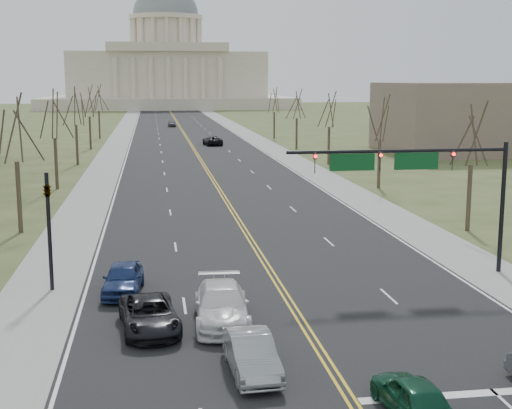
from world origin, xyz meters
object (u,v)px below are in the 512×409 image
object	(u,v)px
car_sb_outer_lead	(149,315)
car_far_sb	(172,124)
car_sb_inner_second	(222,305)
signal_mast	(415,170)
car_nb_inner_lead	(412,396)
car_far_nb	(212,140)
signal_left	(49,218)
car_sb_outer_second	(123,278)
car_sb_inner_lead	(251,354)

from	to	relation	value
car_sb_outer_lead	car_far_sb	size ratio (longest dim) A/B	1.19
car_sb_inner_second	car_far_sb	world-z (taller)	car_sb_inner_second
signal_mast	car_nb_inner_lead	size ratio (longest dim) A/B	3.07
signal_mast	car_sb_outer_lead	distance (m)	16.35
car_nb_inner_lead	car_far_nb	size ratio (longest dim) A/B	0.73
signal_mast	signal_left	bearing A→B (deg)	180.00
signal_mast	car_far_sb	bearing A→B (deg)	94.22
car_sb_outer_second	car_far_nb	bearing A→B (deg)	86.18
car_sb_inner_lead	car_sb_inner_second	size ratio (longest dim) A/B	0.77
car_sb_inner_lead	car_far_nb	xyz separation A→B (m)	(6.34, 90.48, 0.03)
car_sb_outer_lead	car_far_sb	bearing A→B (deg)	81.44
car_nb_inner_lead	car_sb_outer_lead	bearing A→B (deg)	-52.29
car_sb_inner_second	car_far_sb	distance (m)	131.07
signal_mast	signal_left	world-z (taller)	signal_mast
signal_mast	car_nb_inner_lead	world-z (taller)	signal_mast
signal_left	car_sb_outer_second	size ratio (longest dim) A/B	1.32
signal_left	car_far_sb	distance (m)	125.28
signal_mast	car_far_sb	distance (m)	125.31
car_nb_inner_lead	car_far_nb	xyz separation A→B (m)	(1.77, 94.51, 0.08)
car_sb_outer_lead	car_far_sb	xyz separation A→B (m)	(4.85, 131.49, 0.02)
signal_mast	car_sb_inner_lead	world-z (taller)	signal_mast
car_sb_outer_lead	car_sb_inner_second	size ratio (longest dim) A/B	0.87
car_nb_inner_lead	car_sb_inner_second	bearing A→B (deg)	-66.26
car_sb_outer_second	car_far_nb	size ratio (longest dim) A/B	0.84
car_nb_inner_lead	car_sb_inner_lead	bearing A→B (deg)	-45.82
signal_mast	car_sb_inner_second	bearing A→B (deg)	-150.51
signal_left	car_sb_inner_second	distance (m)	10.52
car_sb_inner_second	car_sb_outer_second	size ratio (longest dim) A/B	1.25
signal_mast	car_sb_outer_lead	bearing A→B (deg)	-154.77
car_nb_inner_lead	car_sb_inner_second	xyz separation A→B (m)	(-5.10, 9.53, 0.15)
car_nb_inner_lead	car_far_sb	world-z (taller)	car_far_sb
car_sb_outer_lead	car_far_nb	size ratio (longest dim) A/B	0.92
signal_left	car_sb_outer_lead	size ratio (longest dim) A/B	1.21
signal_mast	car_sb_outer_second	xyz separation A→B (m)	(-15.35, -1.13, -4.98)
car_sb_outer_second	car_far_sb	bearing A→B (deg)	91.43
car_sb_outer_lead	car_far_sb	distance (m)	131.58
signal_left	car_sb_inner_second	size ratio (longest dim) A/B	1.06
signal_left	car_sb_outer_second	xyz separation A→B (m)	(3.59, -1.13, -2.93)
signal_mast	car_sb_outer_lead	size ratio (longest dim) A/B	2.44
car_far_nb	car_nb_inner_lead	bearing A→B (deg)	81.71
car_sb_outer_second	car_far_sb	xyz separation A→B (m)	(6.14, 125.99, -0.06)
signal_mast	car_sb_inner_second	xyz separation A→B (m)	(-10.94, -6.19, -4.93)
car_sb_outer_lead	signal_left	bearing A→B (deg)	119.94
car_nb_inner_lead	car_far_sb	size ratio (longest dim) A/B	0.95
car_nb_inner_lead	car_sb_outer_lead	distance (m)	12.26
signal_left	car_sb_inner_lead	bearing A→B (deg)	-53.86
car_sb_inner_second	car_nb_inner_lead	bearing A→B (deg)	-58.81
car_far_sb	car_sb_outer_lead	bearing A→B (deg)	-93.30
signal_left	car_sb_inner_lead	xyz separation A→B (m)	(8.54, -11.69, -2.98)
car_sb_inner_lead	car_far_nb	bearing A→B (deg)	83.00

